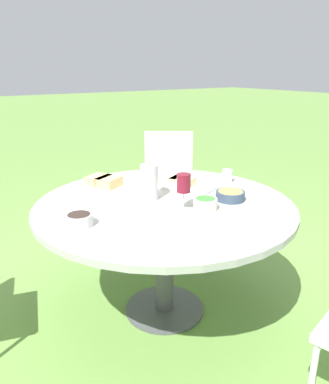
{
  "coord_description": "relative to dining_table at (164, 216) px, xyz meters",
  "views": [
    {
      "loc": [
        1.12,
        1.65,
        1.44
      ],
      "look_at": [
        0.0,
        0.0,
        0.78
      ],
      "focal_mm": 35.0,
      "sensor_mm": 36.0,
      "label": 1
    }
  ],
  "objects": [
    {
      "name": "bowl_salad",
      "position": [
        -0.12,
        0.22,
        0.12
      ],
      "size": [
        0.13,
        0.13,
        0.06
      ],
      "color": "beige",
      "rests_on": "dining_table"
    },
    {
      "name": "wine_glass",
      "position": [
        -0.02,
        0.16,
        0.23
      ],
      "size": [
        0.07,
        0.07,
        0.2
      ],
      "color": "silver",
      "rests_on": "dining_table"
    },
    {
      "name": "cup_water_near",
      "position": [
        -0.56,
        -0.09,
        0.13
      ],
      "size": [
        0.07,
        0.07,
        0.09
      ],
      "color": "silver",
      "rests_on": "dining_table"
    },
    {
      "name": "chair_far_back",
      "position": [
        -0.76,
        -1.05,
        -0.11
      ],
      "size": [
        0.6,
        0.6,
        0.89
      ],
      "color": "white",
      "rests_on": "ground_plane"
    },
    {
      "name": "ground_plane",
      "position": [
        0.0,
        0.0,
        -0.63
      ],
      "size": [
        40.0,
        40.0,
        0.0
      ],
      "primitive_type": "plane",
      "color": "#668E42"
    },
    {
      "name": "water_pitcher",
      "position": [
        0.04,
        -0.09,
        0.19
      ],
      "size": [
        0.11,
        0.1,
        0.2
      ],
      "color": "silver",
      "rests_on": "dining_table"
    },
    {
      "name": "bowl_olives",
      "position": [
        0.52,
        0.04,
        0.12
      ],
      "size": [
        0.13,
        0.13,
        0.06
      ],
      "color": "silver",
      "rests_on": "dining_table"
    },
    {
      "name": "platter_charcuterie",
      "position": [
        0.17,
        -0.4,
        0.12
      ],
      "size": [
        0.35,
        0.4,
        0.08
      ],
      "color": "white",
      "rests_on": "dining_table"
    },
    {
      "name": "dining_table",
      "position": [
        0.0,
        0.0,
        0.0
      ],
      "size": [
        1.46,
        1.46,
        0.72
      ],
      "color": "#4C4C51",
      "rests_on": "ground_plane"
    },
    {
      "name": "bowl_fries",
      "position": [
        -0.33,
        0.18,
        0.11
      ],
      "size": [
        0.17,
        0.17,
        0.05
      ],
      "color": "#334256",
      "rests_on": "dining_table"
    },
    {
      "name": "platter_bread_main",
      "position": [
        -0.23,
        -0.18,
        0.11
      ],
      "size": [
        0.34,
        0.44,
        0.07
      ],
      "color": "white",
      "rests_on": "dining_table"
    }
  ]
}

